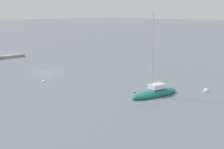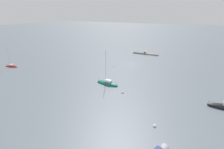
{
  "view_description": "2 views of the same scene",
  "coord_description": "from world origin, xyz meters",
  "px_view_note": "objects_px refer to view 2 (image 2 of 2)",
  "views": [
    {
      "loc": [
        30.33,
        48.27,
        10.81
      ],
      "look_at": [
        -2.92,
        13.13,
        1.12
      ],
      "focal_mm": 53.1,
      "sensor_mm": 36.0,
      "label": 1
    },
    {
      "loc": [
        -24.84,
        65.7,
        20.87
      ],
      "look_at": [
        -2.07,
        21.14,
        2.75
      ],
      "focal_mm": 28.32,
      "sensor_mm": 36.0,
      "label": 2
    }
  ],
  "objects_px": {
    "person_seated_brown_left": "(145,53)",
    "umbrella_open_yellow": "(145,51)",
    "mooring_buoy_far": "(155,126)",
    "person_seated_maroon_right": "(144,52)",
    "mooring_buoy_mid": "(123,92)",
    "sailboat_red_far": "(11,66)",
    "sailboat_teal_mid": "(107,83)",
    "mooring_buoy_near": "(114,67)"
  },
  "relations": [
    {
      "from": "umbrella_open_yellow",
      "to": "mooring_buoy_near",
      "type": "xyz_separation_m",
      "value": [
        4.29,
        26.56,
        -1.63
      ]
    },
    {
      "from": "sailboat_teal_mid",
      "to": "mooring_buoy_far",
      "type": "xyz_separation_m",
      "value": [
        -17.88,
        14.07,
        -0.24
      ]
    },
    {
      "from": "person_seated_brown_left",
      "to": "umbrella_open_yellow",
      "type": "height_order",
      "value": "umbrella_open_yellow"
    },
    {
      "from": "sailboat_teal_mid",
      "to": "mooring_buoy_near",
      "type": "relative_size",
      "value": 20.26
    },
    {
      "from": "sailboat_teal_mid",
      "to": "sailboat_red_far",
      "type": "relative_size",
      "value": 1.34
    },
    {
      "from": "sailboat_teal_mid",
      "to": "mooring_buoy_near",
      "type": "distance_m",
      "value": 17.42
    },
    {
      "from": "mooring_buoy_near",
      "to": "mooring_buoy_mid",
      "type": "distance_m",
      "value": 23.34
    },
    {
      "from": "person_seated_brown_left",
      "to": "sailboat_teal_mid",
      "type": "height_order",
      "value": "sailboat_teal_mid"
    },
    {
      "from": "person_seated_maroon_right",
      "to": "sailboat_teal_mid",
      "type": "xyz_separation_m",
      "value": [
        -1.98,
        42.92,
        -0.5
      ]
    },
    {
      "from": "sailboat_red_far",
      "to": "mooring_buoy_far",
      "type": "height_order",
      "value": "sailboat_red_far"
    },
    {
      "from": "mooring_buoy_far",
      "to": "person_seated_brown_left",
      "type": "bearing_deg",
      "value": -71.26
    },
    {
      "from": "person_seated_brown_left",
      "to": "mooring_buoy_mid",
      "type": "bearing_deg",
      "value": 100.55
    },
    {
      "from": "sailboat_teal_mid",
      "to": "person_seated_maroon_right",
      "type": "bearing_deg",
      "value": 9.07
    },
    {
      "from": "person_seated_brown_left",
      "to": "sailboat_red_far",
      "type": "height_order",
      "value": "sailboat_red_far"
    },
    {
      "from": "umbrella_open_yellow",
      "to": "sailboat_red_far",
      "type": "distance_m",
      "value": 60.31
    },
    {
      "from": "mooring_buoy_far",
      "to": "mooring_buoy_mid",
      "type": "bearing_deg",
      "value": -43.26
    },
    {
      "from": "umbrella_open_yellow",
      "to": "mooring_buoy_mid",
      "type": "distance_m",
      "value": 47.03
    },
    {
      "from": "mooring_buoy_far",
      "to": "mooring_buoy_near",
      "type": "bearing_deg",
      "value": -51.9
    },
    {
      "from": "mooring_buoy_mid",
      "to": "person_seated_maroon_right",
      "type": "bearing_deg",
      "value": -79.62
    },
    {
      "from": "umbrella_open_yellow",
      "to": "sailboat_red_far",
      "type": "height_order",
      "value": "sailboat_red_far"
    },
    {
      "from": "person_seated_brown_left",
      "to": "sailboat_teal_mid",
      "type": "xyz_separation_m",
      "value": [
        -1.42,
        42.8,
        -0.5
      ]
    },
    {
      "from": "mooring_buoy_mid",
      "to": "mooring_buoy_far",
      "type": "bearing_deg",
      "value": 136.74
    },
    {
      "from": "mooring_buoy_mid",
      "to": "umbrella_open_yellow",
      "type": "bearing_deg",
      "value": -79.96
    },
    {
      "from": "sailboat_red_far",
      "to": "mooring_buoy_mid",
      "type": "distance_m",
      "value": 48.62
    },
    {
      "from": "person_seated_maroon_right",
      "to": "sailboat_red_far",
      "type": "relative_size",
      "value": 0.09
    },
    {
      "from": "person_seated_maroon_right",
      "to": "mooring_buoy_far",
      "type": "xyz_separation_m",
      "value": [
        -19.86,
        56.99,
        -0.74
      ]
    },
    {
      "from": "person_seated_maroon_right",
      "to": "sailboat_red_far",
      "type": "distance_m",
      "value": 60.11
    },
    {
      "from": "mooring_buoy_far",
      "to": "person_seated_maroon_right",
      "type": "bearing_deg",
      "value": -70.79
    },
    {
      "from": "sailboat_teal_mid",
      "to": "mooring_buoy_near",
      "type": "height_order",
      "value": "sailboat_teal_mid"
    },
    {
      "from": "sailboat_red_far",
      "to": "umbrella_open_yellow",
      "type": "bearing_deg",
      "value": -52.78
    },
    {
      "from": "person_seated_maroon_right",
      "to": "sailboat_teal_mid",
      "type": "bearing_deg",
      "value": 93.46
    },
    {
      "from": "person_seated_maroon_right",
      "to": "mooring_buoy_mid",
      "type": "xyz_separation_m",
      "value": [
        -8.48,
        46.28,
        -0.74
      ]
    },
    {
      "from": "sailboat_teal_mid",
      "to": "mooring_buoy_near",
      "type": "xyz_separation_m",
      "value": [
        5.99,
        -16.36,
        -0.27
      ]
    },
    {
      "from": "mooring_buoy_mid",
      "to": "sailboat_red_far",
      "type": "bearing_deg",
      "value": -1.8
    },
    {
      "from": "person_seated_brown_left",
      "to": "person_seated_maroon_right",
      "type": "bearing_deg",
      "value": -11.51
    },
    {
      "from": "umbrella_open_yellow",
      "to": "mooring_buoy_near",
      "type": "bearing_deg",
      "value": 80.82
    },
    {
      "from": "person_seated_maroon_right",
      "to": "sailboat_teal_mid",
      "type": "height_order",
      "value": "sailboat_teal_mid"
    },
    {
      "from": "sailboat_red_far",
      "to": "mooring_buoy_far",
      "type": "distance_m",
      "value": 61.21
    },
    {
      "from": "umbrella_open_yellow",
      "to": "sailboat_teal_mid",
      "type": "distance_m",
      "value": 42.98
    },
    {
      "from": "person_seated_maroon_right",
      "to": "sailboat_teal_mid",
      "type": "distance_m",
      "value": 42.97
    },
    {
      "from": "person_seated_maroon_right",
      "to": "mooring_buoy_mid",
      "type": "relative_size",
      "value": 1.07
    },
    {
      "from": "person_seated_brown_left",
      "to": "umbrella_open_yellow",
      "type": "bearing_deg",
      "value": -22.89
    }
  ]
}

